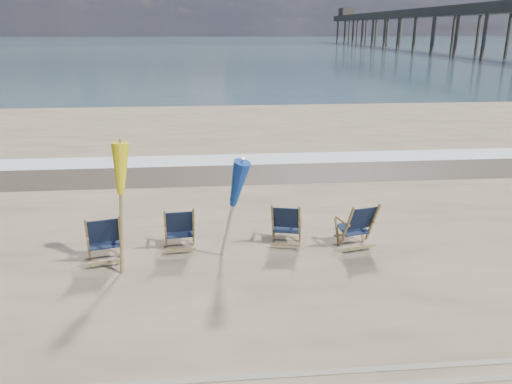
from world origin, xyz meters
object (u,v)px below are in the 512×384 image
Objects in this scene: beach_chair_1 at (194,228)px; umbrella_blue at (230,185)px; umbrella_yellow at (118,177)px; fishing_pier at (450,24)px; beach_chair_2 at (299,225)px; beach_chair_3 at (373,224)px; beach_chair_0 at (120,237)px.

umbrella_blue is (0.68, -0.43, 0.96)m from beach_chair_1.
beach_chair_1 is 0.48× the size of umbrella_blue.
fishing_pier is (40.40, 73.22, 2.95)m from umbrella_yellow.
beach_chair_2 is 0.95× the size of beach_chair_3.
umbrella_blue is (-2.70, -0.27, 0.95)m from beach_chair_3.
umbrella_yellow is 1.88m from umbrella_blue.
beach_chair_1 is 1.01× the size of beach_chair_2.
beach_chair_1 is at bearing 147.44° from umbrella_blue.
umbrella_blue is 82.58m from fishing_pier.
fishing_pier is at bearing -129.35° from beach_chair_3.
fishing_pier is (35.87, 72.68, 4.17)m from beach_chair_3.
beach_chair_3 is at bearing 169.35° from beach_chair_0.
beach_chair_1 is 1.25m from umbrella_blue.
fishing_pier reaches higher than beach_chair_3.
beach_chair_0 is at bearing -119.07° from fishing_pier.
umbrella_yellow is at bearing 25.96° from beach_chair_1.
beach_chair_1 is at bearing -176.83° from beach_chair_0.
beach_chair_3 is at bearing 172.13° from beach_chair_1.
beach_chair_3 is 81.15m from fishing_pier.
beach_chair_2 is (3.27, 0.33, -0.03)m from beach_chair_0.
fishing_pier is at bearing 61.11° from umbrella_yellow.
umbrella_blue is (1.95, -0.06, 0.93)m from beach_chair_0.
umbrella_yellow reaches higher than beach_chair_2.
umbrella_blue reaches higher than beach_chair_2.
umbrella_blue is at bearing -7.42° from beach_chair_3.
umbrella_blue reaches higher than beach_chair_3.
beach_chair_2 is at bearing 11.80° from umbrella_yellow.
umbrella_blue is 0.01× the size of fishing_pier.
beach_chair_0 is 0.44× the size of umbrella_yellow.
beach_chair_1 is 0.41× the size of umbrella_yellow.
beach_chair_1 is 3.38m from beach_chair_3.
beach_chair_0 is 1.07× the size of beach_chair_2.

